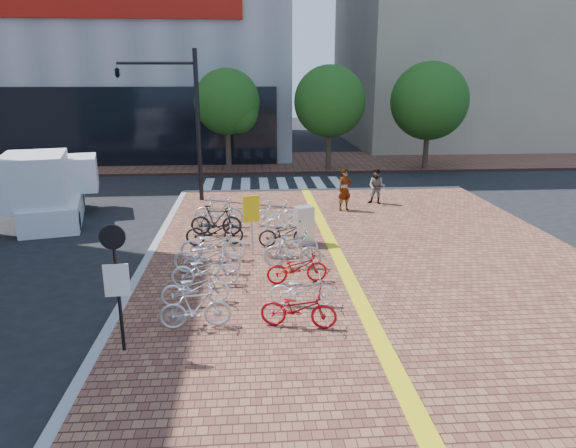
{
  "coord_description": "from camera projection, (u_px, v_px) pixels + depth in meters",
  "views": [
    {
      "loc": [
        -0.7,
        -13.15,
        5.65
      ],
      "look_at": [
        0.4,
        1.82,
        1.3
      ],
      "focal_mm": 32.0,
      "sensor_mm": 36.0,
      "label": 1
    }
  ],
  "objects": [
    {
      "name": "bike_0",
      "position": [
        195.0,
        308.0,
        11.5
      ],
      "size": [
        1.66,
        0.6,
        0.98
      ],
      "primitive_type": "imported",
      "rotation": [
        0.0,
        0.0,
        1.66
      ],
      "color": "silver",
      "rests_on": "sidewalk"
    },
    {
      "name": "bike_6",
      "position": [
        216.0,
        220.0,
        18.24
      ],
      "size": [
        1.87,
        0.68,
        1.1
      ],
      "primitive_type": "imported",
      "rotation": [
        0.0,
        0.0,
        1.48
      ],
      "color": "black",
      "rests_on": "sidewalk"
    },
    {
      "name": "traffic_light_pole",
      "position": [
        161.0,
        98.0,
        22.27
      ],
      "size": [
        3.56,
        1.37,
        6.63
      ],
      "color": "black",
      "rests_on": "sidewalk"
    },
    {
      "name": "bike_13",
      "position": [
        285.0,
        233.0,
        17.09
      ],
      "size": [
        1.81,
        0.77,
        0.93
      ],
      "primitive_type": "imported",
      "rotation": [
        0.0,
        0.0,
        1.66
      ],
      "color": "black",
      "rests_on": "sidewalk"
    },
    {
      "name": "bike_2",
      "position": [
        205.0,
        270.0,
        13.81
      ],
      "size": [
        1.86,
        0.77,
        0.95
      ],
      "primitive_type": "imported",
      "rotation": [
        0.0,
        0.0,
        1.64
      ],
      "color": "silver",
      "rests_on": "sidewalk"
    },
    {
      "name": "bike_9",
      "position": [
        302.0,
        290.0,
        12.63
      ],
      "size": [
        1.68,
        0.77,
        0.85
      ],
      "primitive_type": "imported",
      "rotation": [
        0.0,
        0.0,
        1.44
      ],
      "color": "white",
      "rests_on": "sidewalk"
    },
    {
      "name": "bike_11",
      "position": [
        293.0,
        251.0,
        15.14
      ],
      "size": [
        1.79,
        0.72,
        1.05
      ],
      "primitive_type": "imported",
      "rotation": [
        0.0,
        0.0,
        1.43
      ],
      "color": "#A9A9AE",
      "rests_on": "sidewalk"
    },
    {
      "name": "pedestrian_a",
      "position": [
        345.0,
        190.0,
        21.55
      ],
      "size": [
        0.77,
        0.66,
        1.78
      ],
      "primitive_type": "imported",
      "rotation": [
        0.0,
        0.0,
        0.44
      ],
      "color": "gray",
      "rests_on": "sidewalk"
    },
    {
      "name": "utility_box",
      "position": [
        304.0,
        225.0,
        17.25
      ],
      "size": [
        0.7,
        0.59,
        1.31
      ],
      "primitive_type": "cube",
      "rotation": [
        0.0,
        0.0,
        0.3
      ],
      "color": "silver",
      "rests_on": "sidewalk"
    },
    {
      "name": "bike_7",
      "position": [
        219.0,
        212.0,
        19.31
      ],
      "size": [
        1.98,
        0.84,
        1.15
      ],
      "primitive_type": "imported",
      "rotation": [
        0.0,
        0.0,
        1.41
      ],
      "color": "silver",
      "rests_on": "sidewalk"
    },
    {
      "name": "bike_5",
      "position": [
        215.0,
        231.0,
        17.18
      ],
      "size": [
        1.95,
        0.78,
        1.01
      ],
      "primitive_type": "imported",
      "rotation": [
        0.0,
        0.0,
        1.63
      ],
      "color": "black",
      "rests_on": "sidewalk"
    },
    {
      "name": "pedestrian_b",
      "position": [
        377.0,
        187.0,
        22.67
      ],
      "size": [
        0.96,
        0.89,
        1.57
      ],
      "primitive_type": "imported",
      "rotation": [
        0.0,
        0.0,
        -0.51
      ],
      "color": "#4C4E60",
      "rests_on": "sidewalk"
    },
    {
      "name": "kerb_west",
      "position": [
        70.0,
        401.0,
        9.12
      ],
      "size": [
        0.25,
        34.0,
        0.15
      ],
      "primitive_type": "cube",
      "color": "gray",
      "rests_on": "ground"
    },
    {
      "name": "sidewalk",
      "position": [
        453.0,
        385.0,
        9.62
      ],
      "size": [
        14.0,
        34.0,
        0.15
      ],
      "primitive_type": "cube",
      "color": "brown",
      "rests_on": "ground"
    },
    {
      "name": "bike_8",
      "position": [
        299.0,
        308.0,
        11.55
      ],
      "size": [
        1.83,
        0.96,
        0.91
      ],
      "primitive_type": "imported",
      "rotation": [
        0.0,
        0.0,
        1.36
      ],
      "color": "#B30C17",
      "rests_on": "sidewalk"
    },
    {
      "name": "bike_10",
      "position": [
        297.0,
        268.0,
        14.04
      ],
      "size": [
        1.74,
        0.77,
        0.88
      ],
      "primitive_type": "imported",
      "rotation": [
        0.0,
        0.0,
        1.68
      ],
      "color": "red",
      "rests_on": "sidewalk"
    },
    {
      "name": "box_truck",
      "position": [
        51.0,
        189.0,
        20.3
      ],
      "size": [
        3.25,
        5.25,
        2.83
      ],
      "color": "silver",
      "rests_on": "ground"
    },
    {
      "name": "yellow_sign",
      "position": [
        252.0,
        214.0,
        16.04
      ],
      "size": [
        0.52,
        0.17,
        1.92
      ],
      "color": "#B7B7BC",
      "rests_on": "sidewalk"
    },
    {
      "name": "bike_4",
      "position": [
        213.0,
        244.0,
        15.74
      ],
      "size": [
        2.01,
        0.72,
        1.05
      ],
      "primitive_type": "imported",
      "rotation": [
        0.0,
        0.0,
        1.56
      ],
      "color": "silver",
      "rests_on": "sidewalk"
    },
    {
      "name": "crosswalk",
      "position": [
        273.0,
        184.0,
        27.66
      ],
      "size": [
        7.5,
        4.0,
        0.01
      ],
      "color": "silver",
      "rests_on": "ground"
    },
    {
      "name": "bike_15",
      "position": [
        277.0,
        213.0,
        19.36
      ],
      "size": [
        1.7,
        0.5,
        1.01
      ],
      "primitive_type": "imported",
      "rotation": [
        0.0,
        0.0,
        1.59
      ],
      "color": "silver",
      "rests_on": "sidewalk"
    },
    {
      "name": "bike_12",
      "position": [
        292.0,
        242.0,
        16.17
      ],
      "size": [
        1.68,
        0.6,
        0.88
      ],
      "primitive_type": "imported",
      "rotation": [
        0.0,
        0.0,
        1.56
      ],
      "color": "#ADAEB2",
      "rests_on": "sidewalk"
    },
    {
      "name": "far_sidewalk",
      "position": [
        261.0,
        162.0,
        34.31
      ],
      "size": [
        70.0,
        8.0,
        0.15
      ],
      "primitive_type": "cube",
      "color": "brown",
      "rests_on": "ground"
    },
    {
      "name": "bike_3",
      "position": [
        207.0,
        256.0,
        14.72
      ],
      "size": [
        2.03,
        0.91,
        1.03
      ],
      "primitive_type": "imported",
      "rotation": [
        0.0,
        0.0,
        1.45
      ],
      "color": "silver",
      "rests_on": "sidewalk"
    },
    {
      "name": "ground",
      "position": [
        279.0,
        287.0,
        14.22
      ],
      "size": [
        120.0,
        120.0,
        0.0
      ],
      "primitive_type": "plane",
      "color": "black",
      "rests_on": "ground"
    },
    {
      "name": "notice_sign",
      "position": [
        116.0,
        273.0,
        10.18
      ],
      "size": [
        0.51,
        0.13,
        2.74
      ],
      "color": "black",
      "rests_on": "sidewalk"
    },
    {
      "name": "building_beige",
      "position": [
        468.0,
        35.0,
        43.64
      ],
      "size": [
        20.0,
        18.0,
        18.0
      ],
      "primitive_type": "cube",
      "color": "gray",
      "rests_on": "ground"
    },
    {
      "name": "bike_14",
      "position": [
        287.0,
        223.0,
        18.26
      ],
      "size": [
        1.61,
        0.74,
        0.94
      ],
      "primitive_type": "imported",
      "rotation": [
        0.0,
        0.0,
        1.37
      ],
      "color": "white",
      "rests_on": "sidewalk"
    },
    {
      "name": "street_trees",
      "position": [
        347.0,
        103.0,
        30.15
      ],
      "size": [
        16.2,
        4.6,
        6.35
      ],
      "color": "#38281E",
      "rests_on": "far_sidewalk"
    },
    {
      "name": "bike_1",
      "position": [
        195.0,
        287.0,
        12.72
      ],
      "size": [
        1.77,
        0.85,
        0.89
      ],
      "primitive_type": "imported",
      "rotation": [
        0.0,
        0.0,
        1.73
      ],
      "color": "white",
      "rests_on": "sidewalk"
    },
    {
      "name": "tactile_strip",
      "position": [
        401.0,
        383.0,
        9.52
      ],
      "size": [
        0.4,
        34.0,
        0.01
      ],
      "primitive_type": "cube",
      "color": "yellow",
      "rests_on": "sidewalk"
    },
    {
      "name": "kerb_north",
      "position": [
        325.0,
        190.0,
        25.9
      ],
      "size": [
        14.0,
        0.25,
        0.15
      ],
      "primitive_type": "cube",
      "color": "gray",
      "rests_on": "ground"
    }
  ]
}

